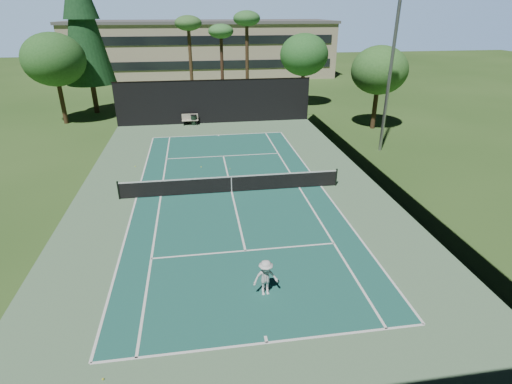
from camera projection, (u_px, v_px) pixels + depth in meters
ground at (232, 192)px, 23.60m from camera, size 160.00×160.00×0.00m
apron_slab at (232, 192)px, 23.60m from camera, size 18.00×32.00×0.01m
court_surface at (232, 192)px, 23.60m from camera, size 10.97×23.77×0.01m
court_lines at (232, 192)px, 23.59m from camera, size 11.07×23.87×0.01m
tennis_net at (231, 183)px, 23.37m from camera, size 12.90×0.10×1.10m
fence at (231, 160)px, 22.82m from camera, size 18.04×32.05×4.03m
player at (266, 278)px, 14.86m from camera, size 0.99×0.61×1.48m
tennis_ball_a at (103, 379)px, 11.63m from camera, size 0.07×0.07×0.07m
tennis_ball_b at (201, 167)px, 27.26m from camera, size 0.07×0.07×0.07m
tennis_ball_c at (230, 169)px, 26.96m from camera, size 0.06×0.06×0.06m
tennis_ball_d at (135, 166)px, 27.36m from camera, size 0.07×0.07×0.07m
park_bench at (190, 119)px, 37.11m from camera, size 1.50×0.45×1.02m
trash_bin at (194, 120)px, 37.18m from camera, size 0.56×0.56×0.95m
pine_tree at (81, 13)px, 37.74m from camera, size 4.80×4.80×15.00m
palm_a at (188, 27)px, 41.47m from camera, size 2.80×2.80×9.32m
palm_b at (221, 34)px, 44.10m from camera, size 2.80×2.80×8.42m
palm_c at (247, 22)px, 41.22m from camera, size 2.80×2.80×9.77m
decid_tree_a at (304, 55)px, 42.48m from camera, size 5.12×5.12×7.62m
decid_tree_b at (379, 70)px, 34.18m from camera, size 4.80×4.80×7.14m
decid_tree_c at (54, 60)px, 35.45m from camera, size 5.44×5.44×8.09m
campus_building at (203, 48)px, 63.16m from camera, size 40.50×12.50×8.30m
light_pole at (392, 62)px, 27.94m from camera, size 0.90×0.25×12.22m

